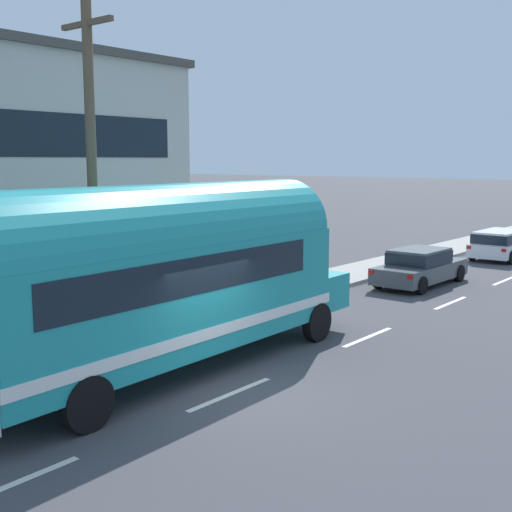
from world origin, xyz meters
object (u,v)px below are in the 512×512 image
at_px(utility_pole, 92,169).
at_px(car_second, 502,243).
at_px(car_lead, 420,265).
at_px(painted_bus, 152,272).

relative_size(utility_pole, car_second, 1.89).
height_order(car_lead, car_second, same).
bearing_deg(car_second, painted_bus, -89.70).
height_order(utility_pole, painted_bus, utility_pole).
bearing_deg(painted_bus, car_second, 90.30).
relative_size(car_lead, car_second, 1.04).
xyz_separation_m(painted_bus, car_lead, (-0.23, 13.31, -1.56)).
height_order(painted_bus, car_lead, painted_bus).
bearing_deg(painted_bus, utility_pole, 170.16).
bearing_deg(car_lead, utility_pole, -100.15).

